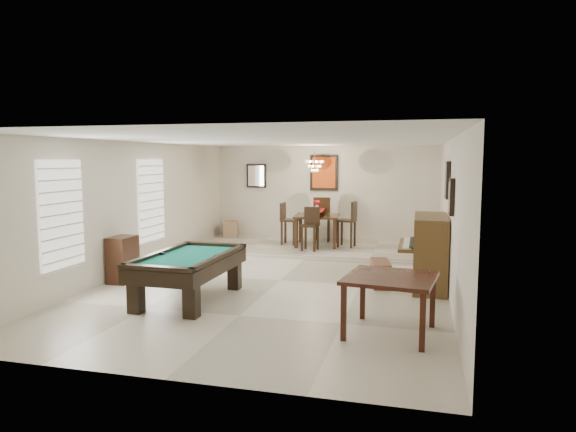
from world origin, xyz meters
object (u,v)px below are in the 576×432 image
at_px(dining_chair_west, 290,224).
at_px(piano_bench, 380,273).
at_px(flower_vase, 317,205).
at_px(apothecary_chest, 123,259).
at_px(dining_chair_north, 322,219).
at_px(upright_piano, 421,251).
at_px(dining_table, 317,228).
at_px(corner_bench, 230,229).
at_px(dining_chair_south, 310,229).
at_px(pool_table, 189,278).
at_px(square_table, 390,305).
at_px(dining_chair_east, 347,224).
at_px(chandelier, 315,162).

bearing_deg(dining_chair_west, piano_bench, -140.16).
xyz_separation_m(piano_bench, flower_vase, (-1.80, 3.21, 0.92)).
relative_size(apothecary_chest, dining_chair_north, 0.73).
bearing_deg(flower_vase, upright_piano, -51.48).
relative_size(dining_table, dining_chair_west, 1.02).
distance_m(apothecary_chest, corner_bench, 4.98).
bearing_deg(upright_piano, dining_chair_south, 136.13).
distance_m(pool_table, square_table, 3.33).
relative_size(pool_table, upright_piano, 1.40).
bearing_deg(square_table, piano_bench, 96.87).
xyz_separation_m(apothecary_chest, dining_chair_east, (3.56, 4.16, 0.26)).
bearing_deg(dining_chair_west, upright_piano, -132.59).
xyz_separation_m(dining_chair_north, dining_chair_west, (-0.70, -0.69, -0.06)).
relative_size(upright_piano, flower_vase, 5.75).
distance_m(flower_vase, dining_chair_north, 0.83).
height_order(apothecary_chest, corner_bench, apothecary_chest).
distance_m(pool_table, apothecary_chest, 1.90).
distance_m(square_table, dining_chair_west, 6.46).
bearing_deg(dining_chair_north, dining_table, 83.36).
height_order(dining_chair_north, dining_chair_west, dining_chair_north).
relative_size(dining_chair_west, dining_chair_east, 0.94).
distance_m(piano_bench, dining_chair_east, 3.43).
height_order(upright_piano, chandelier, chandelier).
distance_m(dining_chair_east, chandelier, 1.71).
relative_size(dining_table, corner_bench, 2.22).
relative_size(pool_table, dining_chair_east, 1.92).
distance_m(piano_bench, apothecary_chest, 4.73).
bearing_deg(dining_chair_north, chandelier, 80.10).
xyz_separation_m(dining_chair_south, dining_chair_east, (0.76, 0.73, 0.05)).
bearing_deg(dining_chair_east, upright_piano, 37.22).
height_order(apothecary_chest, dining_chair_east, dining_chair_east).
bearing_deg(piano_bench, square_table, -83.13).
distance_m(apothecary_chest, dining_chair_south, 4.43).
distance_m(pool_table, chandelier, 5.30).
bearing_deg(dining_chair_south, apothecary_chest, -125.22).
xyz_separation_m(square_table, dining_chair_west, (-2.82, 5.80, 0.26)).
height_order(dining_chair_south, dining_chair_west, dining_chair_west).
distance_m(pool_table, dining_chair_east, 5.31).
height_order(square_table, dining_chair_south, dining_chair_south).
relative_size(apothecary_chest, chandelier, 1.41).
xyz_separation_m(piano_bench, apothecary_chest, (-4.63, -0.93, 0.20)).
relative_size(apothecary_chest, dining_chair_east, 0.76).
xyz_separation_m(pool_table, chandelier, (1.06, 4.85, 1.84)).
relative_size(apothecary_chest, dining_chair_south, 0.83).
distance_m(dining_chair_north, dining_chair_east, 1.01).
bearing_deg(dining_chair_west, square_table, -152.08).
relative_size(dining_chair_east, chandelier, 1.86).
relative_size(dining_table, dining_chair_south, 1.05).
height_order(piano_bench, corner_bench, corner_bench).
xyz_separation_m(pool_table, flower_vase, (1.11, 4.95, 0.78)).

